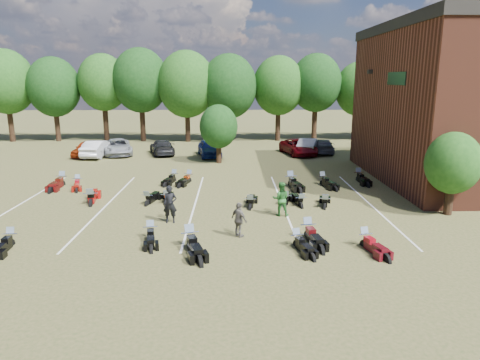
{
  "coord_description": "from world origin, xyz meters",
  "views": [
    {
      "loc": [
        -0.85,
        -20.37,
        6.96
      ],
      "look_at": [
        -0.41,
        4.0,
        1.2
      ],
      "focal_mm": 32.0,
      "sensor_mm": 36.0,
      "label": 1
    }
  ],
  "objects_px": {
    "motorcycle_3": "(151,239)",
    "motorcycle_14": "(62,186)",
    "person_grey": "(239,220)",
    "car_4": "(209,148)",
    "person_black": "(170,204)",
    "car_0": "(87,148)",
    "person_green": "(281,199)",
    "motorcycle_7": "(91,205)"
  },
  "relations": [
    {
      "from": "car_4",
      "to": "person_black",
      "type": "height_order",
      "value": "person_black"
    },
    {
      "from": "motorcycle_7",
      "to": "motorcycle_14",
      "type": "height_order",
      "value": "motorcycle_7"
    },
    {
      "from": "person_green",
      "to": "motorcycle_7",
      "type": "distance_m",
      "value": 10.76
    },
    {
      "from": "person_black",
      "to": "person_green",
      "type": "relative_size",
      "value": 1.04
    },
    {
      "from": "motorcycle_3",
      "to": "motorcycle_14",
      "type": "distance_m",
      "value": 12.54
    },
    {
      "from": "car_4",
      "to": "person_green",
      "type": "xyz_separation_m",
      "value": [
        4.63,
        -17.7,
        0.13
      ]
    },
    {
      "from": "person_green",
      "to": "person_black",
      "type": "bearing_deg",
      "value": 14.15
    },
    {
      "from": "car_0",
      "to": "car_4",
      "type": "distance_m",
      "value": 11.31
    },
    {
      "from": "car_4",
      "to": "motorcycle_14",
      "type": "xyz_separation_m",
      "value": [
        -9.28,
        -11.09,
        -0.78
      ]
    },
    {
      "from": "car_0",
      "to": "person_grey",
      "type": "distance_m",
      "value": 25.18
    },
    {
      "from": "person_green",
      "to": "motorcycle_3",
      "type": "height_order",
      "value": "person_green"
    },
    {
      "from": "car_0",
      "to": "motorcycle_14",
      "type": "distance_m",
      "value": 11.62
    },
    {
      "from": "car_4",
      "to": "motorcycle_7",
      "type": "height_order",
      "value": "car_4"
    },
    {
      "from": "person_black",
      "to": "person_grey",
      "type": "relative_size",
      "value": 1.16
    },
    {
      "from": "car_0",
      "to": "car_4",
      "type": "bearing_deg",
      "value": 3.82
    },
    {
      "from": "person_grey",
      "to": "motorcycle_14",
      "type": "relative_size",
      "value": 0.66
    },
    {
      "from": "person_grey",
      "to": "motorcycle_7",
      "type": "height_order",
      "value": "person_grey"
    },
    {
      "from": "car_4",
      "to": "motorcycle_3",
      "type": "xyz_separation_m",
      "value": [
        -1.55,
        -20.96,
        -0.78
      ]
    },
    {
      "from": "motorcycle_3",
      "to": "motorcycle_7",
      "type": "height_order",
      "value": "motorcycle_7"
    },
    {
      "from": "person_black",
      "to": "motorcycle_7",
      "type": "height_order",
      "value": "person_black"
    },
    {
      "from": "car_0",
      "to": "motorcycle_3",
      "type": "bearing_deg",
      "value": -59.85
    },
    {
      "from": "car_4",
      "to": "person_black",
      "type": "xyz_separation_m",
      "value": [
        -0.97,
        -18.74,
        0.16
      ]
    },
    {
      "from": "person_grey",
      "to": "motorcycle_7",
      "type": "relative_size",
      "value": 0.64
    },
    {
      "from": "car_4",
      "to": "motorcycle_7",
      "type": "relative_size",
      "value": 1.81
    },
    {
      "from": "car_0",
      "to": "person_grey",
      "type": "bearing_deg",
      "value": -51.48
    },
    {
      "from": "car_4",
      "to": "person_grey",
      "type": "height_order",
      "value": "person_grey"
    },
    {
      "from": "person_black",
      "to": "motorcycle_7",
      "type": "relative_size",
      "value": 0.74
    },
    {
      "from": "motorcycle_3",
      "to": "motorcycle_14",
      "type": "xyz_separation_m",
      "value": [
        -7.73,
        9.87,
        0.0
      ]
    },
    {
      "from": "car_0",
      "to": "motorcycle_7",
      "type": "distance_m",
      "value": 16.9
    },
    {
      "from": "motorcycle_3",
      "to": "person_grey",
      "type": "bearing_deg",
      "value": -8.75
    },
    {
      "from": "car_0",
      "to": "motorcycle_14",
      "type": "height_order",
      "value": "car_0"
    },
    {
      "from": "car_4",
      "to": "person_green",
      "type": "relative_size",
      "value": 2.52
    },
    {
      "from": "car_4",
      "to": "person_green",
      "type": "bearing_deg",
      "value": -86.45
    },
    {
      "from": "car_4",
      "to": "motorcycle_3",
      "type": "bearing_deg",
      "value": -105.32
    },
    {
      "from": "person_green",
      "to": "person_grey",
      "type": "height_order",
      "value": "person_green"
    },
    {
      "from": "motorcycle_3",
      "to": "car_4",
      "type": "bearing_deg",
      "value": 74.5
    },
    {
      "from": "person_grey",
      "to": "motorcycle_3",
      "type": "relative_size",
      "value": 0.78
    },
    {
      "from": "car_0",
      "to": "person_black",
      "type": "bearing_deg",
      "value": -56.01
    },
    {
      "from": "person_green",
      "to": "motorcycle_14",
      "type": "bearing_deg",
      "value": -21.77
    },
    {
      "from": "person_black",
      "to": "motorcycle_7",
      "type": "distance_m",
      "value": 5.89
    },
    {
      "from": "person_black",
      "to": "person_green",
      "type": "distance_m",
      "value": 5.69
    },
    {
      "from": "car_0",
      "to": "motorcycle_3",
      "type": "height_order",
      "value": "car_0"
    }
  ]
}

